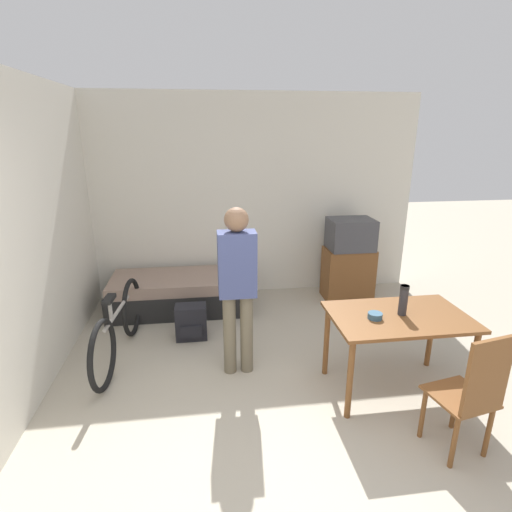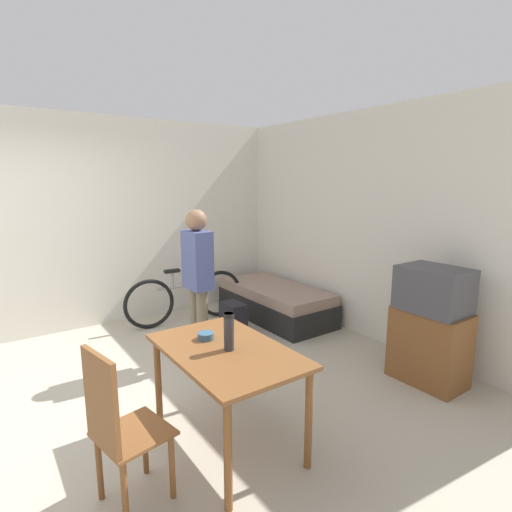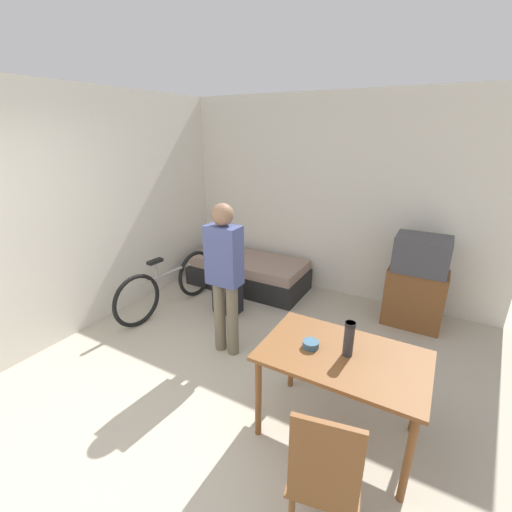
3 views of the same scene
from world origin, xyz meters
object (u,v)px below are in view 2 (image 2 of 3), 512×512
Objects in this scene: bicycle at (186,298)px; backpack at (233,318)px; dining_table at (226,361)px; person_standing at (198,275)px; daybed at (275,302)px; thermos_flask at (229,330)px; wooden_chair at (117,424)px; tv at (431,326)px; mate_bowl at (206,336)px.

backpack is at bearing 23.37° from bicycle.
dining_table is 0.73× the size of person_standing.
daybed reaches higher than backpack.
thermos_flask is at bearing -18.50° from person_standing.
backpack is (-1.95, 1.97, -0.34)m from wooden_chair.
tv is 0.69× the size of person_standing.
person_standing is at bearing -18.77° from bicycle.
thermos_flask is 2.27m from backpack.
dining_table is 9.70× the size of mate_bowl.
wooden_chair is at bearing -93.29° from tv.
thermos_flask is at bearing 9.54° from mate_bowl.
person_standing is 4.13× the size of backpack.
wooden_chair is at bearing -52.61° from daybed.
tv is at bearing 81.96° from thermos_flask.
wooden_chair reaches higher than mate_bowl.
thermos_flask is at bearing -44.45° from daybed.
dining_table is 4.41× the size of thermos_flask.
mate_bowl is 0.31× the size of backpack.
person_standing is 13.34× the size of mate_bowl.
thermos_flask is at bearing 19.71° from dining_table.
backpack is at bearing 147.01° from dining_table.
thermos_flask reaches higher than wooden_chair.
wooden_chair is 3.14m from bicycle.
wooden_chair is (-0.16, -2.83, -0.02)m from tv.
dining_table is 0.71× the size of bicycle.
person_standing is 6.06× the size of thermos_flask.
thermos_flask reaches higher than mate_bowl.
bicycle is 13.67× the size of mate_bowl.
backpack is (-0.46, 0.70, -0.74)m from person_standing.
bicycle is 4.23× the size of backpack.
tv reaches higher than thermos_flask.
wooden_chair is at bearing -63.56° from mate_bowl.
mate_bowl reaches higher than dining_table.
tv reaches higher than dining_table.
daybed is 2.30m from tv.
backpack is at bearing 142.47° from mate_bowl.
wooden_chair is at bearing -79.57° from dining_table.
daybed is 1.77m from person_standing.
bicycle reaches higher than dining_table.
thermos_flask is at bearing -32.41° from backpack.
person_standing is (-1.65, -1.56, 0.37)m from tv.
dining_table is 0.82m from wooden_chair.
tv is 1.13× the size of wooden_chair.
mate_bowl is at bearing -170.46° from thermos_flask.
person_standing is at bearing 161.50° from thermos_flask.
dining_table is at bearing 100.43° from wooden_chair.
person_standing reaches higher than thermos_flask.
bicycle is 2.48m from mate_bowl.
thermos_flask is at bearing 98.55° from wooden_chair.
tv is at bearing 1.50° from daybed.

